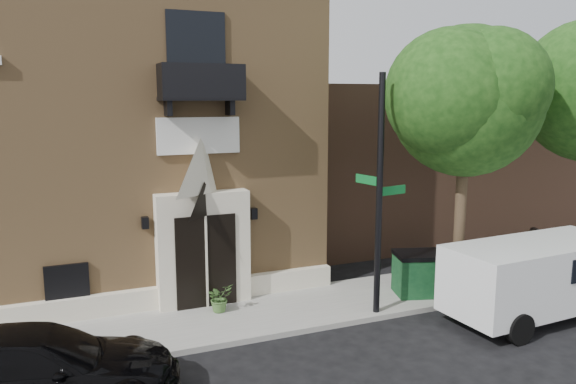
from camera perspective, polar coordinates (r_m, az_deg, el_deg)
name	(u,v)px	position (r m, az deg, el deg)	size (l,w,h in m)	color
ground	(272,340)	(14.38, -1.59, -14.79)	(120.00, 120.00, 0.00)	black
sidewalk	(286,310)	(15.97, -0.17, -11.93)	(42.00, 3.00, 0.15)	gray
church	(107,136)	(20.28, -17.95, 5.45)	(12.20, 11.01, 9.30)	#A67C4E
neighbour_building	(442,157)	(27.15, 15.37, 3.46)	(18.00, 8.00, 6.40)	brown
street_tree_left	(469,100)	(16.53, 17.94, 8.89)	(4.97, 4.38, 7.77)	#38281C
black_sedan	(36,369)	(12.26, -24.20, -16.12)	(2.20, 5.42, 1.57)	black
cargo_van	(541,275)	(16.78, 24.35, -7.73)	(5.32, 2.45, 2.12)	white
street_sign	(379,195)	(15.02, 9.26, -0.32)	(1.12, 1.01, 6.42)	black
fire_hydrant	(489,279)	(18.03, 19.71, -8.35)	(0.47, 0.37, 0.82)	#A00014
dumpster	(428,273)	(17.33, 14.00, -7.96)	(2.17, 1.61, 1.27)	#0F371C
planter	(220,298)	(15.69, -6.96, -10.60)	(0.70, 0.61, 0.78)	#476F34
pedestrian_near	(504,261)	(18.78, 21.05, -6.54)	(0.56, 0.37, 1.55)	black
pedestrian_far	(533,249)	(20.56, 23.62, -5.37)	(0.74, 0.58, 1.53)	#322822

